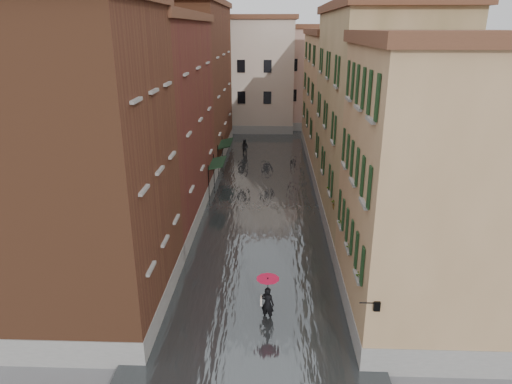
# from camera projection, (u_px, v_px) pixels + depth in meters

# --- Properties ---
(ground) EXTENTS (120.00, 120.00, 0.00)m
(ground) POSITION_uv_depth(u_px,v_px,m) (257.00, 286.00, 22.62)
(ground) COLOR slate
(ground) RESTS_ON ground
(floodwater) EXTENTS (10.00, 60.00, 0.20)m
(floodwater) POSITION_uv_depth(u_px,v_px,m) (263.00, 194.00, 34.81)
(floodwater) COLOR #3F4345
(floodwater) RESTS_ON ground
(building_left_near) EXTENTS (6.00, 8.00, 13.00)m
(building_left_near) POSITION_uv_depth(u_px,v_px,m) (86.00, 172.00, 18.78)
(building_left_near) COLOR brown
(building_left_near) RESTS_ON ground
(building_left_mid) EXTENTS (6.00, 14.00, 12.50)m
(building_left_mid) POSITION_uv_depth(u_px,v_px,m) (153.00, 124.00, 29.21)
(building_left_mid) COLOR #572C1B
(building_left_mid) RESTS_ON ground
(building_left_far) EXTENTS (6.00, 16.00, 14.00)m
(building_left_far) POSITION_uv_depth(u_px,v_px,m) (192.00, 85.00, 43.05)
(building_left_far) COLOR brown
(building_left_far) RESTS_ON ground
(building_right_near) EXTENTS (6.00, 8.00, 11.50)m
(building_right_near) POSITION_uv_depth(u_px,v_px,m) (427.00, 193.00, 18.55)
(building_right_near) COLOR #A27C53
(building_right_near) RESTS_ON ground
(building_right_mid) EXTENTS (6.00, 14.00, 13.00)m
(building_right_mid) POSITION_uv_depth(u_px,v_px,m) (374.00, 122.00, 28.63)
(building_right_mid) COLOR tan
(building_right_mid) RESTS_ON ground
(building_right_far) EXTENTS (6.00, 16.00, 11.50)m
(building_right_far) POSITION_uv_depth(u_px,v_px,m) (340.00, 99.00, 42.99)
(building_right_far) COLOR #A27C53
(building_right_far) RESTS_ON ground
(building_end_cream) EXTENTS (12.00, 9.00, 13.00)m
(building_end_cream) POSITION_uv_depth(u_px,v_px,m) (244.00, 76.00, 56.24)
(building_end_cream) COLOR beige
(building_end_cream) RESTS_ON ground
(building_end_pink) EXTENTS (10.00, 9.00, 12.00)m
(building_end_pink) POSITION_uv_depth(u_px,v_px,m) (315.00, 79.00, 57.98)
(building_end_pink) COLOR tan
(building_end_pink) RESTS_ON ground
(awning_near) EXTENTS (1.09, 3.08, 2.80)m
(awning_near) POSITION_uv_depth(u_px,v_px,m) (217.00, 164.00, 34.25)
(awning_near) COLOR black
(awning_near) RESTS_ON ground
(awning_far) EXTENTS (1.09, 3.39, 2.80)m
(awning_far) POSITION_uv_depth(u_px,v_px,m) (225.00, 144.00, 39.98)
(awning_far) COLOR black
(awning_far) RESTS_ON ground
(wall_lantern) EXTENTS (0.71, 0.22, 0.35)m
(wall_lantern) POSITION_uv_depth(u_px,v_px,m) (376.00, 305.00, 15.81)
(wall_lantern) COLOR black
(wall_lantern) RESTS_ON ground
(window_planters) EXTENTS (0.59, 10.80, 0.84)m
(window_planters) POSITION_uv_depth(u_px,v_px,m) (344.00, 218.00, 21.75)
(window_planters) COLOR #9B3D33
(window_planters) RESTS_ON ground
(pedestrian_main) EXTENTS (1.00, 1.00, 2.06)m
(pedestrian_main) POSITION_uv_depth(u_px,v_px,m) (268.00, 295.00, 19.58)
(pedestrian_main) COLOR black
(pedestrian_main) RESTS_ON ground
(pedestrian_far) EXTENTS (0.99, 0.90, 1.66)m
(pedestrian_far) POSITION_uv_depth(u_px,v_px,m) (245.00, 148.00, 45.45)
(pedestrian_far) COLOR black
(pedestrian_far) RESTS_ON ground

